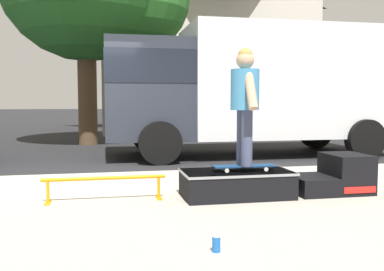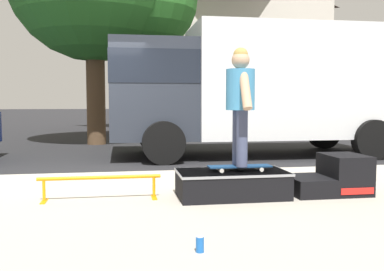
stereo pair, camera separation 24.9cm
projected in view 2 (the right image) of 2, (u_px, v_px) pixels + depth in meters
The scene contains 10 objects.
ground_plane at pixel (79, 175), 7.63m from camera, with size 140.00×140.00×0.00m, color black.
sidewalk_slab at pixel (53, 216), 4.67m from camera, with size 50.00×5.00×0.12m, color #A8A093.
skate_box at pixel (232, 183), 5.30m from camera, with size 1.35×0.72×0.33m.
kicker_ramp at pixel (333, 177), 5.52m from camera, with size 0.98×0.65×0.50m.
grind_rail at pixel (100, 182), 5.16m from camera, with size 1.46×0.28×0.29m.
skateboard at pixel (240, 167), 5.27m from camera, with size 0.78×0.21×0.07m.
skater_kid at pixel (240, 97), 5.20m from camera, with size 0.35×0.74×1.43m.
soda_can at pixel (200, 244), 3.37m from camera, with size 0.07×0.07×0.13m.
box_truck at pixel (255, 85), 10.29m from camera, with size 6.91×2.63×3.05m.
house_behind at pixel (208, 40), 20.50m from camera, with size 9.54×8.23×8.40m.
Camera 2 is at (0.75, -7.78, 1.30)m, focal length 40.24 mm.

